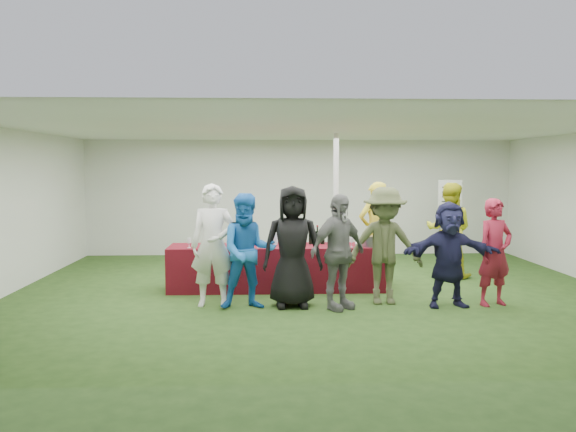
{
  "coord_description": "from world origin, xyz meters",
  "views": [
    {
      "loc": [
        -0.81,
        -9.19,
        2.07
      ],
      "look_at": [
        -0.43,
        0.19,
        1.25
      ],
      "focal_mm": 35.0,
      "sensor_mm": 36.0,
      "label": 1
    }
  ],
  "objects_px": {
    "customer_1": "(248,251)",
    "serving_table": "(276,267)",
    "staff_pourer": "(376,232)",
    "customer_0": "(213,245)",
    "customer_2": "(292,247)",
    "customer_6": "(495,252)",
    "customer_3": "(338,252)",
    "wine_list_sign": "(450,203)",
    "customer_5": "(449,254)",
    "dump_bucket": "(370,241)",
    "staff_back": "(449,230)",
    "customer_4": "(385,246)"
  },
  "relations": [
    {
      "from": "staff_back",
      "to": "customer_0",
      "type": "relative_size",
      "value": 0.97
    },
    {
      "from": "dump_bucket",
      "to": "customer_1",
      "type": "xyz_separation_m",
      "value": [
        -1.99,
        -1.06,
        0.01
      ]
    },
    {
      "from": "customer_3",
      "to": "customer_6",
      "type": "relative_size",
      "value": 1.05
    },
    {
      "from": "customer_3",
      "to": "customer_5",
      "type": "distance_m",
      "value": 1.66
    },
    {
      "from": "staff_pourer",
      "to": "customer_0",
      "type": "distance_m",
      "value": 3.24
    },
    {
      "from": "serving_table",
      "to": "customer_3",
      "type": "xyz_separation_m",
      "value": [
        0.87,
        -1.36,
        0.47
      ]
    },
    {
      "from": "dump_bucket",
      "to": "staff_pourer",
      "type": "height_order",
      "value": "staff_pourer"
    },
    {
      "from": "serving_table",
      "to": "staff_pourer",
      "type": "distance_m",
      "value": 1.97
    },
    {
      "from": "customer_6",
      "to": "customer_3",
      "type": "bearing_deg",
      "value": 165.16
    },
    {
      "from": "staff_pourer",
      "to": "customer_0",
      "type": "relative_size",
      "value": 0.99
    },
    {
      "from": "staff_pourer",
      "to": "customer_5",
      "type": "distance_m",
      "value": 2.01
    },
    {
      "from": "staff_back",
      "to": "customer_3",
      "type": "relative_size",
      "value": 1.05
    },
    {
      "from": "staff_pourer",
      "to": "customer_1",
      "type": "distance_m",
      "value": 2.92
    },
    {
      "from": "serving_table",
      "to": "customer_5",
      "type": "relative_size",
      "value": 2.3
    },
    {
      "from": "serving_table",
      "to": "customer_5",
      "type": "xyz_separation_m",
      "value": [
        2.53,
        -1.29,
        0.41
      ]
    },
    {
      "from": "staff_back",
      "to": "customer_3",
      "type": "distance_m",
      "value": 3.36
    },
    {
      "from": "wine_list_sign",
      "to": "staff_back",
      "type": "relative_size",
      "value": 1.01
    },
    {
      "from": "customer_3",
      "to": "customer_4",
      "type": "distance_m",
      "value": 0.81
    },
    {
      "from": "customer_0",
      "to": "customer_1",
      "type": "height_order",
      "value": "customer_0"
    },
    {
      "from": "staff_back",
      "to": "customer_1",
      "type": "relative_size",
      "value": 1.05
    },
    {
      "from": "wine_list_sign",
      "to": "customer_3",
      "type": "distance_m",
      "value": 4.59
    },
    {
      "from": "dump_bucket",
      "to": "customer_4",
      "type": "height_order",
      "value": "customer_4"
    },
    {
      "from": "customer_6",
      "to": "dump_bucket",
      "type": "bearing_deg",
      "value": 131.12
    },
    {
      "from": "wine_list_sign",
      "to": "customer_1",
      "type": "height_order",
      "value": "wine_list_sign"
    },
    {
      "from": "wine_list_sign",
      "to": "customer_6",
      "type": "bearing_deg",
      "value": -97.5
    },
    {
      "from": "wine_list_sign",
      "to": "customer_2",
      "type": "distance_m",
      "value": 4.89
    },
    {
      "from": "serving_table",
      "to": "customer_0",
      "type": "relative_size",
      "value": 1.97
    },
    {
      "from": "staff_back",
      "to": "customer_4",
      "type": "distance_m",
      "value": 2.63
    },
    {
      "from": "staff_pourer",
      "to": "staff_back",
      "type": "height_order",
      "value": "staff_pourer"
    },
    {
      "from": "customer_2",
      "to": "customer_3",
      "type": "bearing_deg",
      "value": -16.44
    },
    {
      "from": "customer_0",
      "to": "customer_4",
      "type": "height_order",
      "value": "customer_0"
    },
    {
      "from": "serving_table",
      "to": "wine_list_sign",
      "type": "height_order",
      "value": "wine_list_sign"
    },
    {
      "from": "customer_0",
      "to": "customer_3",
      "type": "bearing_deg",
      "value": -4.85
    },
    {
      "from": "customer_5",
      "to": "customer_6",
      "type": "distance_m",
      "value": 0.72
    },
    {
      "from": "customer_2",
      "to": "customer_6",
      "type": "bearing_deg",
      "value": -1.91
    },
    {
      "from": "wine_list_sign",
      "to": "customer_4",
      "type": "relative_size",
      "value": 1.01
    },
    {
      "from": "customer_6",
      "to": "customer_4",
      "type": "bearing_deg",
      "value": 156.01
    },
    {
      "from": "wine_list_sign",
      "to": "customer_6",
      "type": "distance_m",
      "value": 3.52
    },
    {
      "from": "staff_pourer",
      "to": "customer_2",
      "type": "bearing_deg",
      "value": 32.64
    },
    {
      "from": "customer_1",
      "to": "customer_2",
      "type": "xyz_separation_m",
      "value": [
        0.65,
        0.09,
        0.05
      ]
    },
    {
      "from": "serving_table",
      "to": "staff_pourer",
      "type": "relative_size",
      "value": 1.99
    },
    {
      "from": "customer_1",
      "to": "serving_table",
      "type": "bearing_deg",
      "value": 64.49
    },
    {
      "from": "customer_4",
      "to": "customer_6",
      "type": "xyz_separation_m",
      "value": [
        1.62,
        -0.17,
        -0.08
      ]
    },
    {
      "from": "customer_2",
      "to": "staff_back",
      "type": "bearing_deg",
      "value": 34.22
    },
    {
      "from": "customer_6",
      "to": "customer_5",
      "type": "bearing_deg",
      "value": 166.77
    },
    {
      "from": "dump_bucket",
      "to": "customer_5",
      "type": "bearing_deg",
      "value": -47.52
    },
    {
      "from": "wine_list_sign",
      "to": "customer_2",
      "type": "height_order",
      "value": "same"
    },
    {
      "from": "customer_0",
      "to": "customer_6",
      "type": "bearing_deg",
      "value": 1.59
    },
    {
      "from": "serving_table",
      "to": "customer_0",
      "type": "bearing_deg",
      "value": -130.98
    },
    {
      "from": "dump_bucket",
      "to": "customer_4",
      "type": "bearing_deg",
      "value": -85.4
    }
  ]
}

